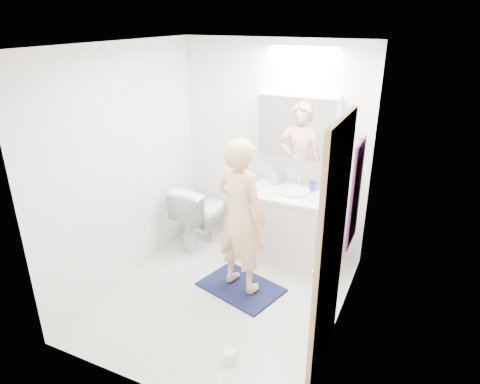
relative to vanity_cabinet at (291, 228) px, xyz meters
The scene contains 23 objects.
floor 1.10m from the vanity_cabinet, 109.92° to the right, with size 2.50×2.50×0.00m, color silver.
ceiling 2.26m from the vanity_cabinet, 109.92° to the right, with size 2.50×2.50×0.00m, color white.
wall_back 0.93m from the vanity_cabinet, 140.82° to the left, with size 2.50×2.50×0.00m, color white.
wall_front 2.38m from the vanity_cabinet, 98.97° to the right, with size 2.50×2.50×0.00m, color white.
wall_left 1.92m from the vanity_cabinet, 146.35° to the right, with size 2.50×2.50×0.00m, color white.
wall_right 1.47m from the vanity_cabinet, 52.13° to the right, with size 2.50×2.50×0.00m, color white.
vanity_cabinet is the anchor object (origin of this frame).
countertop 0.41m from the vanity_cabinet, 90.00° to the right, with size 0.95×0.58×0.04m, color white.
sink_basin 0.45m from the vanity_cabinet, 90.00° to the left, with size 0.36×0.36×0.03m, color white.
faucet 0.56m from the vanity_cabinet, 90.00° to the left, with size 0.02×0.02×0.16m, color silver.
medicine_cabinet 1.13m from the vanity_cabinet, 103.30° to the left, with size 0.88×0.14×0.70m, color white.
mirror_panel 1.12m from the vanity_cabinet, 110.33° to the left, with size 0.84×0.01×0.66m, color silver.
toilet 1.10m from the vanity_cabinet, behind, with size 0.44×0.77×0.79m, color white.
bath_rug 0.90m from the vanity_cabinet, 108.73° to the right, with size 0.80×0.55×0.02m, color #131B3B.
person 0.93m from the vanity_cabinet, 108.73° to the right, with size 0.57×0.37×1.56m, color #DEB285.
door 1.62m from the vanity_cabinet, 60.95° to the right, with size 0.04×0.80×2.00m, color tan.
door_knob 1.84m from the vanity_cabinet, 66.86° to the right, with size 0.06×0.06×0.06m, color gold.
towel 1.10m from the vanity_cabinet, 29.67° to the right, with size 0.02×0.42×1.00m, color #171238.
towel_hook 1.48m from the vanity_cabinet, 30.12° to the right, with size 0.02×0.02×0.07m, color silver.
soap_bottle_a 0.61m from the vanity_cabinet, 151.07° to the left, with size 0.08×0.08×0.20m, color #CCC284.
soap_bottle_b 0.60m from the vanity_cabinet, 142.37° to the left, with size 0.08×0.08×0.18m, color #5FA1CC.
toothbrush_cup 0.53m from the vanity_cabinet, 43.20° to the left, with size 0.10×0.10×0.10m, color #3E45BC.
toilet_paper_roll 1.75m from the vanity_cabinet, 87.40° to the right, with size 0.11×0.11×0.10m, color white.
Camera 1 is at (1.64, -3.14, 2.62)m, focal length 31.86 mm.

